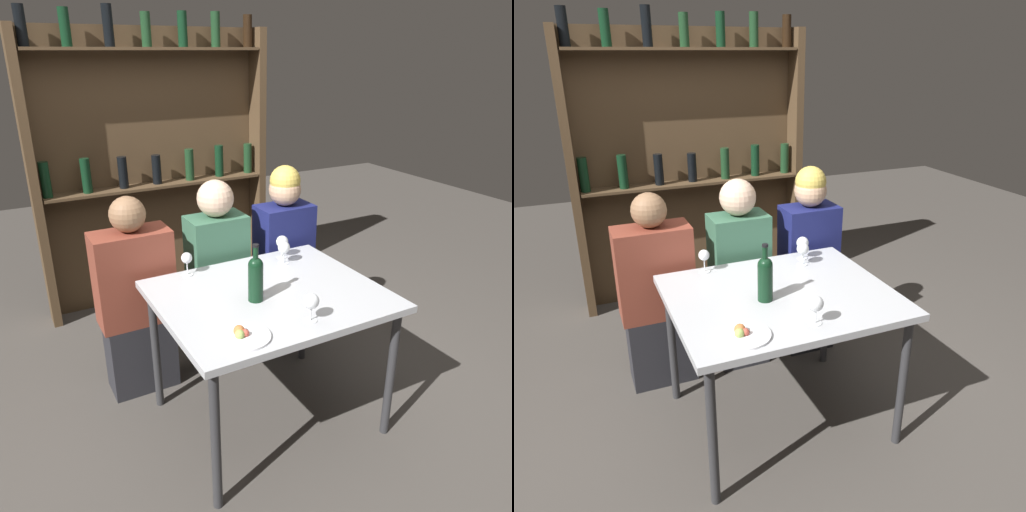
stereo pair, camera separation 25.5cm
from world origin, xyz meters
The scene contains 12 objects.
ground_plane centered at (0.00, 0.00, 0.00)m, with size 10.00×10.00×0.00m, color #47423D.
dining_table centered at (0.00, 0.00, 0.71)m, with size 1.10×0.92×0.78m.
wine_rack_wall centered at (0.00, 1.75, 1.11)m, with size 1.79×0.21×2.18m.
wine_bottle centered at (-0.10, -0.04, 0.90)m, with size 0.07×0.07×0.29m.
wine_glass_0 centered at (0.30, 0.37, 0.87)m, with size 0.07×0.07×0.13m.
wine_glass_1 centered at (-0.28, 0.40, 0.87)m, with size 0.06×0.06×0.13m.
wine_glass_2 centered at (0.02, -0.33, 0.87)m, with size 0.07×0.07×0.14m.
wine_glass_3 centered at (0.26, 0.28, 0.87)m, with size 0.07×0.07×0.13m.
food_plate_0 centered at (-0.31, -0.31, 0.79)m, with size 0.23×0.23×0.05m.
seated_person_left centered at (-0.51, 0.63, 0.56)m, with size 0.43×0.22×1.19m.
seated_person_center centered at (0.00, 0.63, 0.59)m, with size 0.35×0.22×1.22m.
seated_person_right centered at (0.47, 0.63, 0.62)m, with size 0.35×0.22×1.25m.
Camera 1 is at (-1.14, -1.93, 1.90)m, focal length 35.00 mm.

